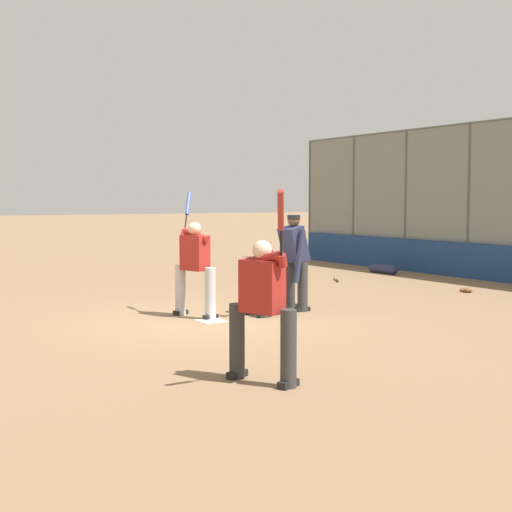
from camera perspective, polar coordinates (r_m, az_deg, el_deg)
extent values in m
plane|color=#846647|center=(12.08, -3.63, -5.23)|extent=(160.00, 160.00, 0.00)
cube|color=white|center=(12.08, -3.63, -5.20)|extent=(0.43, 0.43, 0.01)
cylinder|color=#515651|center=(19.39, 16.64, 4.30)|extent=(0.08, 0.08, 4.04)
cylinder|color=#515651|center=(20.98, 11.88, 4.40)|extent=(0.08, 0.08, 4.04)
cylinder|color=#515651|center=(22.69, 7.81, 4.46)|extent=(0.08, 0.08, 4.04)
cylinder|color=#515651|center=(24.50, 4.32, 4.50)|extent=(0.08, 0.08, 4.04)
cube|color=slate|center=(20.53, 19.46, -0.80)|extent=(12.92, 0.55, 0.44)
cube|color=#B7BABC|center=(20.51, 19.48, -0.08)|extent=(12.92, 0.24, 0.08)
cylinder|color=#B7B7BC|center=(12.20, -3.67, -3.01)|extent=(0.19, 0.19, 0.89)
cube|color=black|center=(12.26, -3.66, -4.89)|extent=(0.19, 0.30, 0.08)
cylinder|color=#B7B7BC|center=(12.72, -6.07, -2.72)|extent=(0.19, 0.19, 0.89)
cube|color=black|center=(12.78, -6.05, -4.52)|extent=(0.19, 0.30, 0.08)
cube|color=maroon|center=(12.39, -4.92, 0.26)|extent=(0.54, 0.41, 0.61)
sphere|color=tan|center=(12.36, -4.93, 2.19)|extent=(0.23, 0.23, 0.23)
cylinder|color=maroon|center=(12.39, -4.86, 1.72)|extent=(0.63, 0.23, 0.23)
cylinder|color=maroon|center=(12.60, -5.79, 1.76)|extent=(0.16, 0.18, 0.17)
sphere|color=black|center=(12.62, -5.72, 2.06)|extent=(0.04, 0.04, 0.04)
cylinder|color=black|center=(12.70, -5.64, 2.70)|extent=(0.17, 0.15, 0.29)
cylinder|color=#334789|center=(12.90, -5.45, 4.20)|extent=(0.27, 0.24, 0.42)
cylinder|color=#333333|center=(12.42, 0.65, -4.22)|extent=(0.16, 0.16, 0.31)
cylinder|color=#333333|center=(12.52, 1.35, -3.34)|extent=(0.24, 0.49, 0.24)
cube|color=black|center=(12.43, 0.64, -4.75)|extent=(0.13, 0.27, 0.08)
cylinder|color=#333333|center=(12.73, -0.57, -4.00)|extent=(0.16, 0.16, 0.31)
cylinder|color=#333333|center=(12.83, 0.12, -3.14)|extent=(0.24, 0.49, 0.24)
cube|color=black|center=(12.75, -0.57, -4.52)|extent=(0.13, 0.27, 0.08)
cube|color=#B7B7BC|center=(12.66, 0.88, -1.55)|extent=(0.49, 0.42, 0.56)
cube|color=black|center=(12.56, 0.37, -1.59)|extent=(0.42, 0.19, 0.46)
sphere|color=tan|center=(12.63, 0.88, 0.04)|extent=(0.21, 0.21, 0.21)
sphere|color=black|center=(12.62, 0.88, 0.20)|extent=(0.23, 0.23, 0.23)
cylinder|color=#B7B7BC|center=(12.35, 0.54, -0.89)|extent=(0.23, 0.55, 0.16)
ellipsoid|color=black|center=(12.28, -0.64, -1.09)|extent=(0.31, 0.14, 0.24)
cylinder|color=tan|center=(12.86, 0.09, -1.33)|extent=(0.14, 0.32, 0.45)
cylinder|color=#333333|center=(13.06, 3.75, -2.47)|extent=(0.19, 0.19, 0.91)
cube|color=black|center=(13.12, 3.74, -4.26)|extent=(0.12, 0.28, 0.08)
cylinder|color=#333333|center=(13.40, 2.75, -2.29)|extent=(0.19, 0.19, 0.91)
cube|color=black|center=(13.46, 2.74, -4.03)|extent=(0.12, 0.28, 0.08)
cube|color=#282D4C|center=(13.12, 3.03, 0.96)|extent=(0.50, 0.44, 0.69)
sphere|color=brown|center=(13.10, 3.04, 2.85)|extent=(0.23, 0.23, 0.23)
cylinder|color=black|center=(13.10, 3.04, 3.13)|extent=(0.24, 0.24, 0.08)
cylinder|color=#282D4C|center=(12.87, 3.49, -0.05)|extent=(0.16, 0.26, 0.96)
cylinder|color=#282D4C|center=(13.34, 2.12, 0.12)|extent=(0.15, 0.25, 0.96)
cylinder|color=#333333|center=(8.24, -1.53, -6.79)|extent=(0.18, 0.18, 0.86)
cube|color=black|center=(8.33, -1.53, -9.43)|extent=(0.20, 0.30, 0.08)
cylinder|color=#333333|center=(7.83, 2.62, -7.41)|extent=(0.18, 0.18, 0.86)
cube|color=black|center=(7.92, 2.61, -10.18)|extent=(0.20, 0.30, 0.08)
cube|color=maroon|center=(7.92, 0.49, -2.44)|extent=(0.53, 0.42, 0.59)
sphere|color=beige|center=(7.88, 0.49, 0.49)|extent=(0.22, 0.22, 0.22)
cylinder|color=maroon|center=(7.87, 0.41, -0.26)|extent=(0.60, 0.26, 0.22)
cylinder|color=maroon|center=(7.70, 2.10, -0.36)|extent=(0.16, 0.18, 0.16)
sphere|color=black|center=(7.67, 2.03, 0.09)|extent=(0.04, 0.04, 0.04)
cylinder|color=black|center=(7.57, 2.02, 1.12)|extent=(0.18, 0.14, 0.30)
cylinder|color=maroon|center=(7.34, 1.99, 3.68)|extent=(0.29, 0.23, 0.43)
sphere|color=black|center=(17.64, 6.57, -2.03)|extent=(0.04, 0.04, 0.04)
cylinder|color=black|center=(17.81, 6.52, -1.96)|extent=(0.31, 0.22, 0.03)
cylinder|color=tan|center=(18.23, 6.40, -1.81)|extent=(0.44, 0.32, 0.07)
ellipsoid|color=brown|center=(16.39, 16.54, -2.63)|extent=(0.28, 0.18, 0.10)
ellipsoid|color=brown|center=(16.38, 16.14, -2.65)|extent=(0.10, 0.08, 0.08)
cylinder|color=navy|center=(20.00, 10.11, -1.02)|extent=(0.81, 0.25, 0.25)
sphere|color=navy|center=(19.71, 10.90, -1.11)|extent=(0.25, 0.25, 0.25)
sphere|color=navy|center=(20.30, 9.34, -0.92)|extent=(0.25, 0.25, 0.25)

